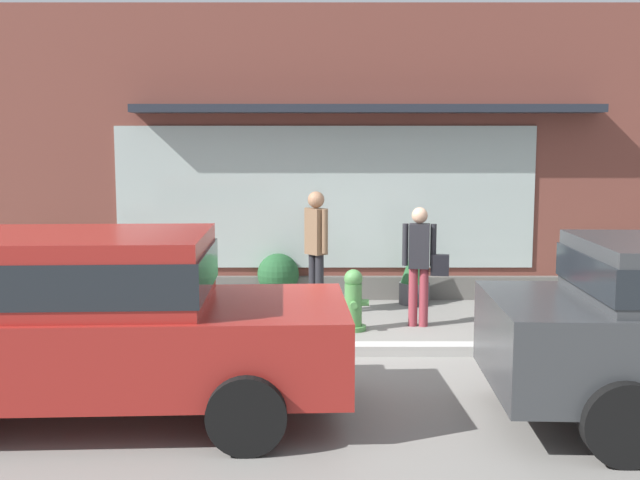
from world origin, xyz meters
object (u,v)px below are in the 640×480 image
parked_car_red (81,315)px  potted_plant_window_left (53,278)px  potted_plant_by_entrance (277,277)px  fire_hydrant (352,301)px  pedestrian_with_handbag (420,259)px  pedestrian_passerby (315,242)px  potted_plant_near_hydrant (414,274)px  potted_plant_window_center (607,277)px

parked_car_red → potted_plant_window_left: size_ratio=5.77×
potted_plant_window_left → potted_plant_by_entrance: potted_plant_window_left is taller
fire_hydrant → potted_plant_by_entrance: size_ratio=1.09×
fire_hydrant → potted_plant_by_entrance: bearing=119.6°
pedestrian_with_handbag → pedestrian_passerby: pedestrian_passerby is taller
pedestrian_passerby → potted_plant_window_left: (-3.99, 0.76, -0.64)m
potted_plant_near_hydrant → potted_plant_by_entrance: potted_plant_near_hydrant is taller
potted_plant_window_center → potted_plant_window_left: bearing=179.5°
fire_hydrant → parked_car_red: bearing=-128.4°
fire_hydrant → potted_plant_near_hydrant: size_ratio=0.84×
pedestrian_with_handbag → potted_plant_by_entrance: bearing=148.9°
potted_plant_near_hydrant → potted_plant_by_entrance: size_ratio=1.29×
fire_hydrant → parked_car_red: parked_car_red is taller
potted_plant_window_left → potted_plant_by_entrance: (3.40, 0.20, -0.02)m
pedestrian_passerby → parked_car_red: size_ratio=0.39×
potted_plant_window_center → potted_plant_by_entrance: potted_plant_window_center is taller
parked_car_red → potted_plant_window_left: (-1.97, 4.87, -0.54)m
pedestrian_with_handbag → potted_plant_window_center: size_ratio=2.03×
potted_plant_window_left → potted_plant_window_center: bearing=-0.5°
pedestrian_passerby → potted_plant_window_center: 4.52m
potted_plant_by_entrance → potted_plant_near_hydrant: bearing=-6.8°
parked_car_red → potted_plant_window_center: (6.45, 4.80, -0.51)m
potted_plant_window_center → potted_plant_window_left: size_ratio=1.00×
pedestrian_passerby → potted_plant_by_entrance: (-0.59, 0.96, -0.67)m
potted_plant_window_left → parked_car_red: bearing=-68.0°
fire_hydrant → potted_plant_window_center: size_ratio=1.03×
pedestrian_passerby → fire_hydrant: bearing=167.6°
parked_car_red → potted_plant_window_center: size_ratio=5.79×
pedestrian_passerby → potted_plant_near_hydrant: bearing=-104.0°
fire_hydrant → pedestrian_with_handbag: (0.90, 0.22, 0.52)m
pedestrian_passerby → potted_plant_by_entrance: 1.31m
pedestrian_passerby → potted_plant_window_center: bearing=-120.8°
pedestrian_with_handbag → potted_plant_near_hydrant: 1.51m
fire_hydrant → potted_plant_window_left: (-4.48, 1.70, -0.00)m
potted_plant_window_left → potted_plant_by_entrance: bearing=3.4°
potted_plant_near_hydrant → pedestrian_with_handbag: bearing=-94.0°
potted_plant_near_hydrant → potted_plant_by_entrance: (-2.08, 0.25, -0.09)m
pedestrian_passerby → potted_plant_window_left: bearing=39.6°
pedestrian_passerby → parked_car_red: 4.59m
potted_plant_window_left → potted_plant_near_hydrant: 5.48m
potted_plant_by_entrance → parked_car_red: bearing=-105.8°
fire_hydrant → potted_plant_window_left: fire_hydrant is taller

